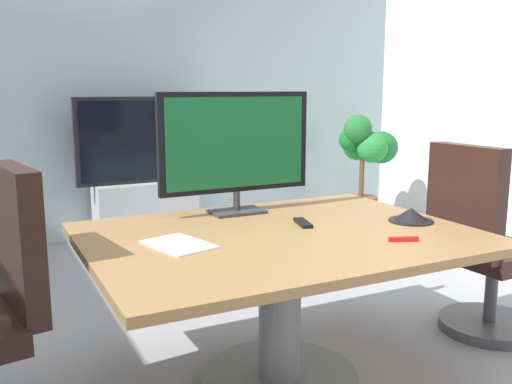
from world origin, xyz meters
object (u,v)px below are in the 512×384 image
at_px(remote_control, 303,223).
at_px(conference_phone, 411,215).
at_px(potted_plant, 365,158).
at_px(tv_monitor, 236,146).
at_px(office_chair_right, 483,257).
at_px(wall_display_unit, 145,194).
at_px(conference_table, 280,271).

bearing_deg(remote_control, conference_phone, -5.16).
relative_size(potted_plant, conference_phone, 5.14).
bearing_deg(tv_monitor, remote_control, -65.35).
bearing_deg(potted_plant, remote_control, -132.94).
bearing_deg(conference_phone, potted_plant, 56.96).
bearing_deg(office_chair_right, potted_plant, -25.57).
height_order(office_chair_right, potted_plant, potted_plant).
xyz_separation_m(wall_display_unit, conference_phone, (0.57, -2.82, 0.32)).
relative_size(wall_display_unit, potted_plant, 1.16).
relative_size(tv_monitor, remote_control, 4.94).
xyz_separation_m(office_chair_right, potted_plant, (1.02, 2.41, 0.23)).
distance_m(tv_monitor, wall_display_unit, 2.34).
distance_m(conference_table, conference_phone, 0.73).
xyz_separation_m(office_chair_right, remote_control, (-1.09, 0.14, 0.28)).
bearing_deg(conference_table, wall_display_unit, 87.44).
xyz_separation_m(conference_table, tv_monitor, (-0.00, 0.48, 0.54)).
height_order(conference_table, conference_phone, conference_phone).
xyz_separation_m(wall_display_unit, potted_plant, (2.16, -0.37, 0.25)).
bearing_deg(tv_monitor, office_chair_right, -22.61).
height_order(conference_table, remote_control, remote_control).
bearing_deg(conference_phone, conference_table, 172.35).
relative_size(conference_phone, remote_control, 1.29).
bearing_deg(remote_control, potted_plant, 61.58).
bearing_deg(conference_table, potted_plant, 45.90).
bearing_deg(office_chair_right, conference_phone, 91.79).
distance_m(tv_monitor, remote_control, 0.55).
distance_m(conference_table, remote_control, 0.28).
height_order(conference_table, potted_plant, potted_plant).
height_order(office_chair_right, conference_phone, office_chair_right).
relative_size(conference_table, tv_monitor, 2.08).
xyz_separation_m(conference_phone, remote_control, (-0.52, 0.18, -0.02)).
bearing_deg(wall_display_unit, remote_control, -88.83).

